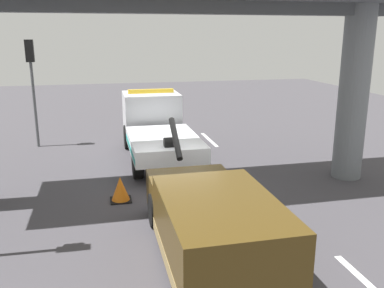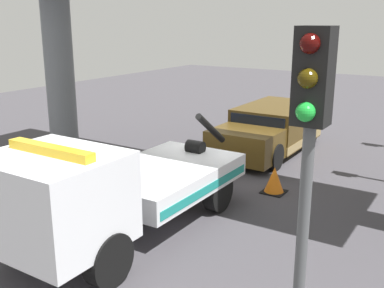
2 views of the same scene
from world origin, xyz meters
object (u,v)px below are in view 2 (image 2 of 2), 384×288
(traffic_cone_orange, at_px, (274,180))
(traffic_light_mid, at_px, (307,159))
(towed_van_green, at_px, (270,130))
(tow_truck_white, at_px, (109,190))

(traffic_cone_orange, bearing_deg, traffic_light_mid, 24.01)
(traffic_light_mid, relative_size, traffic_cone_orange, 6.21)
(towed_van_green, xyz_separation_m, traffic_cone_orange, (3.71, 1.72, -0.43))
(towed_van_green, bearing_deg, traffic_cone_orange, 24.91)
(tow_truck_white, relative_size, towed_van_green, 1.40)
(tow_truck_white, xyz_separation_m, traffic_cone_orange, (-4.59, 1.72, -0.86))
(traffic_light_mid, xyz_separation_m, traffic_cone_orange, (-6.96, -3.10, -2.92))
(tow_truck_white, distance_m, towed_van_green, 8.31)
(towed_van_green, xyz_separation_m, traffic_light_mid, (10.67, 4.82, 2.49))
(tow_truck_white, height_order, towed_van_green, tow_truck_white)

